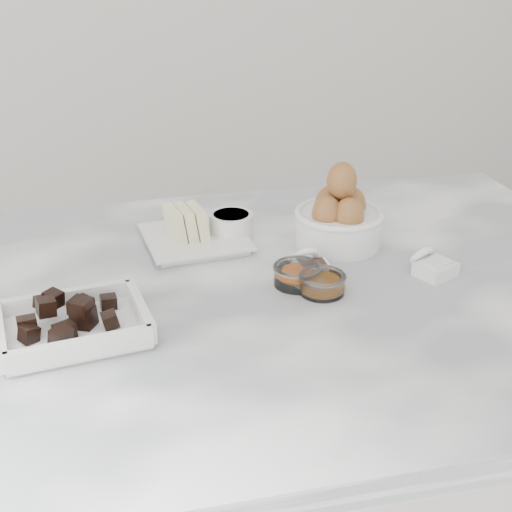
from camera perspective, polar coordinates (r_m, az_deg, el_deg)
The scene contains 9 objects.
marble_slab at distance 1.04m, azimuth -0.69°, elevation -3.77°, with size 1.20×0.80×0.04m, color white.
chocolate_dish at distance 0.95m, azimuth -14.47°, elevation -5.13°, with size 0.21×0.17×0.05m.
butter_plate at distance 1.18m, azimuth -5.02°, elevation 1.96°, with size 0.18×0.18×0.07m.
sugar_ramekin at distance 1.19m, azimuth -1.99°, elevation 2.51°, with size 0.07×0.07×0.04m.
egg_bowl at distance 1.17m, azimuth 6.65°, elevation 3.03°, with size 0.15×0.15×0.14m.
honey_bowl at distance 1.03m, azimuth 5.32°, elevation -2.17°, with size 0.07×0.07×0.03m.
zest_bowl at distance 1.05m, azimuth 3.32°, elevation -1.44°, with size 0.07×0.07×0.03m.
vanilla_spoon at distance 1.08m, azimuth 4.40°, elevation -0.87°, with size 0.06×0.07×0.04m.
salt_spoon at distance 1.11m, azimuth 13.91°, elevation -0.72°, with size 0.07×0.08×0.04m.
Camera 1 is at (-0.20, -0.89, 1.43)m, focal length 50.00 mm.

